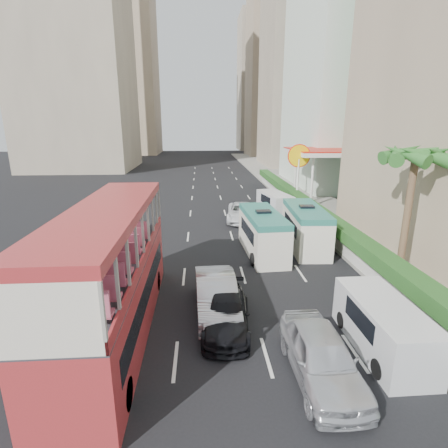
{
  "coord_description": "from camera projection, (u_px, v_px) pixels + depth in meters",
  "views": [
    {
      "loc": [
        -2.61,
        -12.44,
        7.9
      ],
      "look_at": [
        -1.5,
        4.0,
        3.2
      ],
      "focal_mm": 28.0,
      "sensor_mm": 36.0,
      "label": 1
    }
  ],
  "objects": [
    {
      "name": "ground_plane",
      "position": [
        267.0,
        325.0,
        14.27
      ],
      "size": [
        200.0,
        200.0,
        0.0
      ],
      "primitive_type": "plane",
      "color": "black",
      "rests_on": "ground"
    },
    {
      "name": "double_decker_bus",
      "position": [
        113.0,
        272.0,
        13.19
      ],
      "size": [
        2.5,
        11.0,
        5.06
      ],
      "primitive_type": "cube",
      "color": "#AB2A2D",
      "rests_on": "ground"
    },
    {
      "name": "car_silver_lane_a",
      "position": [
        216.0,
        311.0,
        15.34
      ],
      "size": [
        1.9,
        4.97,
        1.62
      ],
      "primitive_type": "imported",
      "rotation": [
        0.0,
        0.0,
        0.04
      ],
      "color": "silver",
      "rests_on": "ground"
    },
    {
      "name": "car_silver_lane_b",
      "position": [
        319.0,
        377.0,
        11.33
      ],
      "size": [
        1.97,
        4.76,
        1.61
      ],
      "primitive_type": "imported",
      "rotation": [
        0.0,
        0.0,
        0.01
      ],
      "color": "silver",
      "rests_on": "ground"
    },
    {
      "name": "car_black",
      "position": [
        226.0,
        328.0,
        14.1
      ],
      "size": [
        2.19,
        4.59,
        1.29
      ],
      "primitive_type": "imported",
      "rotation": [
        0.0,
        0.0,
        -0.09
      ],
      "color": "black",
      "rests_on": "ground"
    },
    {
      "name": "van_asset",
      "position": [
        242.0,
        220.0,
        29.86
      ],
      "size": [
        3.02,
        5.47,
        1.45
      ],
      "primitive_type": "imported",
      "rotation": [
        0.0,
        0.0,
        -0.12
      ],
      "color": "silver",
      "rests_on": "ground"
    },
    {
      "name": "minibus_near",
      "position": [
        263.0,
        233.0,
        21.94
      ],
      "size": [
        2.36,
        6.1,
        2.65
      ],
      "primitive_type": "cube",
      "rotation": [
        0.0,
        0.0,
        0.06
      ],
      "color": "silver",
      "rests_on": "ground"
    },
    {
      "name": "minibus_far",
      "position": [
        305.0,
        228.0,
        23.07
      ],
      "size": [
        2.39,
        6.19,
        2.7
      ],
      "primitive_type": "cube",
      "rotation": [
        0.0,
        0.0,
        -0.06
      ],
      "color": "silver",
      "rests_on": "ground"
    },
    {
      "name": "panel_van_near",
      "position": [
        383.0,
        327.0,
        12.52
      ],
      "size": [
        1.88,
        4.61,
        1.84
      ],
      "primitive_type": "cube",
      "rotation": [
        0.0,
        0.0,
        0.01
      ],
      "color": "silver",
      "rests_on": "ground"
    },
    {
      "name": "panel_van_far",
      "position": [
        275.0,
        203.0,
        32.21
      ],
      "size": [
        2.75,
        4.92,
        1.86
      ],
      "primitive_type": "cube",
      "rotation": [
        0.0,
        0.0,
        0.2
      ],
      "color": "silver",
      "rests_on": "ground"
    },
    {
      "name": "sidewalk",
      "position": [
        305.0,
        198.0,
        38.82
      ],
      "size": [
        6.0,
        120.0,
        0.18
      ],
      "primitive_type": "cube",
      "color": "#99968C",
      "rests_on": "ground"
    },
    {
      "name": "kerb_wall",
      "position": [
        311.0,
        218.0,
        27.92
      ],
      "size": [
        0.3,
        44.0,
        1.0
      ],
      "primitive_type": "cube",
      "color": "silver",
      "rests_on": "sidewalk"
    },
    {
      "name": "hedge",
      "position": [
        312.0,
        208.0,
        27.69
      ],
      "size": [
        1.1,
        44.0,
        0.7
      ],
      "primitive_type": "cube",
      "color": "#2D6626",
      "rests_on": "kerb_wall"
    },
    {
      "name": "palm_tree",
      "position": [
        407.0,
        217.0,
        17.69
      ],
      "size": [
        0.36,
        0.36,
        6.4
      ],
      "primitive_type": "cylinder",
      "color": "brown",
      "rests_on": "sidewalk"
    },
    {
      "name": "shell_station",
      "position": [
        322.0,
        176.0,
        36.24
      ],
      "size": [
        6.5,
        8.0,
        5.5
      ],
      "primitive_type": "cube",
      "color": "silver",
      "rests_on": "ground"
    },
    {
      "name": "tower_mid",
      "position": [
        310.0,
        28.0,
        64.23
      ],
      "size": [
        16.0,
        16.0,
        50.0
      ],
      "primitive_type": "cube",
      "color": "tan",
      "rests_on": "ground"
    },
    {
      "name": "tower_far_a",
      "position": [
        276.0,
        67.0,
        88.02
      ],
      "size": [
        14.0,
        14.0,
        44.0
      ],
      "primitive_type": "cube",
      "color": "tan",
      "rests_on": "ground"
    },
    {
      "name": "tower_far_b",
      "position": [
        261.0,
        85.0,
        109.67
      ],
      "size": [
        14.0,
        14.0,
        40.0
      ],
      "primitive_type": "cube",
      "color": "tan",
      "rests_on": "ground"
    },
    {
      "name": "tower_left_a",
      "position": [
        69.0,
        12.0,
        58.35
      ],
      "size": [
        18.0,
        18.0,
        52.0
      ],
      "primitive_type": "cube",
      "color": "tan",
      "rests_on": "ground"
    },
    {
      "name": "tower_left_b",
      "position": [
        125.0,
        66.0,
        92.88
      ],
      "size": [
        16.0,
        16.0,
        46.0
      ],
      "primitive_type": "cube",
      "color": "tan",
      "rests_on": "ground"
    }
  ]
}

